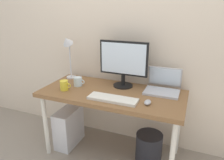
{
  "coord_description": "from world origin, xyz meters",
  "views": [
    {
      "loc": [
        0.7,
        -1.74,
        1.49
      ],
      "look_at": [
        0.0,
        0.0,
        0.82
      ],
      "focal_mm": 33.92,
      "sensor_mm": 36.0,
      "label": 1
    }
  ],
  "objects_px": {
    "laptop": "(163,86)",
    "computer_tower": "(69,127)",
    "desk_lamp": "(68,48)",
    "glass_cup": "(78,82)",
    "desk": "(112,98)",
    "monitor": "(123,62)",
    "wastebasket": "(149,147)",
    "keyboard": "(113,99)",
    "mouse": "(148,102)",
    "coffee_mug": "(64,85)"
  },
  "relations": [
    {
      "from": "laptop",
      "to": "computer_tower",
      "type": "bearing_deg",
      "value": -166.44
    },
    {
      "from": "desk_lamp",
      "to": "glass_cup",
      "type": "xyz_separation_m",
      "value": [
        0.2,
        -0.16,
        -0.31
      ]
    },
    {
      "from": "desk",
      "to": "desk_lamp",
      "type": "relative_size",
      "value": 2.79
    },
    {
      "from": "monitor",
      "to": "wastebasket",
      "type": "relative_size",
      "value": 1.63
    },
    {
      "from": "monitor",
      "to": "keyboard",
      "type": "xyz_separation_m",
      "value": [
        0.03,
        -0.35,
        -0.25
      ]
    },
    {
      "from": "mouse",
      "to": "coffee_mug",
      "type": "xyz_separation_m",
      "value": [
        -0.82,
        0.01,
        0.03
      ]
    },
    {
      "from": "coffee_mug",
      "to": "computer_tower",
      "type": "height_order",
      "value": "coffee_mug"
    },
    {
      "from": "desk_lamp",
      "to": "glass_cup",
      "type": "relative_size",
      "value": 4.06
    },
    {
      "from": "computer_tower",
      "to": "glass_cup",
      "type": "bearing_deg",
      "value": 22.04
    },
    {
      "from": "mouse",
      "to": "laptop",
      "type": "bearing_deg",
      "value": 78.39
    },
    {
      "from": "monitor",
      "to": "computer_tower",
      "type": "relative_size",
      "value": 1.16
    },
    {
      "from": "wastebasket",
      "to": "coffee_mug",
      "type": "bearing_deg",
      "value": -168.89
    },
    {
      "from": "monitor",
      "to": "coffee_mug",
      "type": "distance_m",
      "value": 0.62
    },
    {
      "from": "coffee_mug",
      "to": "glass_cup",
      "type": "height_order",
      "value": "coffee_mug"
    },
    {
      "from": "laptop",
      "to": "mouse",
      "type": "bearing_deg",
      "value": -101.61
    },
    {
      "from": "desk",
      "to": "mouse",
      "type": "bearing_deg",
      "value": -19.92
    },
    {
      "from": "laptop",
      "to": "keyboard",
      "type": "xyz_separation_m",
      "value": [
        -0.37,
        -0.37,
        -0.04
      ]
    },
    {
      "from": "desk",
      "to": "computer_tower",
      "type": "relative_size",
      "value": 3.27
    },
    {
      "from": "desk_lamp",
      "to": "laptop",
      "type": "bearing_deg",
      "value": 1.11
    },
    {
      "from": "glass_cup",
      "to": "keyboard",
      "type": "bearing_deg",
      "value": -22.8
    },
    {
      "from": "desk",
      "to": "keyboard",
      "type": "height_order",
      "value": "keyboard"
    },
    {
      "from": "monitor",
      "to": "mouse",
      "type": "bearing_deg",
      "value": -44.0
    },
    {
      "from": "laptop",
      "to": "desk_lamp",
      "type": "distance_m",
      "value": 1.07
    },
    {
      "from": "glass_cup",
      "to": "wastebasket",
      "type": "distance_m",
      "value": 0.97
    },
    {
      "from": "desk",
      "to": "keyboard",
      "type": "distance_m",
      "value": 0.2
    },
    {
      "from": "desk",
      "to": "desk_lamp",
      "type": "distance_m",
      "value": 0.74
    },
    {
      "from": "laptop",
      "to": "glass_cup",
      "type": "height_order",
      "value": "laptop"
    },
    {
      "from": "glass_cup",
      "to": "coffee_mug",
      "type": "bearing_deg",
      "value": -112.4
    },
    {
      "from": "coffee_mug",
      "to": "wastebasket",
      "type": "bearing_deg",
      "value": 11.11
    },
    {
      "from": "wastebasket",
      "to": "monitor",
      "type": "bearing_deg",
      "value": 156.0
    },
    {
      "from": "laptop",
      "to": "mouse",
      "type": "xyz_separation_m",
      "value": [
        -0.07,
        -0.34,
        -0.04
      ]
    },
    {
      "from": "desk_lamp",
      "to": "computer_tower",
      "type": "bearing_deg",
      "value": -69.11
    },
    {
      "from": "desk",
      "to": "keyboard",
      "type": "bearing_deg",
      "value": -66.11
    },
    {
      "from": "monitor",
      "to": "coffee_mug",
      "type": "xyz_separation_m",
      "value": [
        -0.5,
        -0.31,
        -0.21
      ]
    },
    {
      "from": "laptop",
      "to": "coffee_mug",
      "type": "relative_size",
      "value": 2.8
    },
    {
      "from": "computer_tower",
      "to": "keyboard",
      "type": "bearing_deg",
      "value": -13.93
    },
    {
      "from": "coffee_mug",
      "to": "glass_cup",
      "type": "distance_m",
      "value": 0.16
    },
    {
      "from": "mouse",
      "to": "glass_cup",
      "type": "bearing_deg",
      "value": 168.31
    },
    {
      "from": "mouse",
      "to": "computer_tower",
      "type": "relative_size",
      "value": 0.21
    },
    {
      "from": "laptop",
      "to": "coffee_mug",
      "type": "height_order",
      "value": "laptop"
    },
    {
      "from": "keyboard",
      "to": "mouse",
      "type": "height_order",
      "value": "mouse"
    },
    {
      "from": "laptop",
      "to": "coffee_mug",
      "type": "bearing_deg",
      "value": -159.57
    },
    {
      "from": "laptop",
      "to": "desk_lamp",
      "type": "relative_size",
      "value": 0.65
    },
    {
      "from": "desk_lamp",
      "to": "keyboard",
      "type": "height_order",
      "value": "desk_lamp"
    },
    {
      "from": "laptop",
      "to": "computer_tower",
      "type": "relative_size",
      "value": 0.76
    },
    {
      "from": "monitor",
      "to": "mouse",
      "type": "relative_size",
      "value": 5.43
    },
    {
      "from": "keyboard",
      "to": "glass_cup",
      "type": "xyz_separation_m",
      "value": [
        -0.46,
        0.19,
        0.03
      ]
    },
    {
      "from": "desk_lamp",
      "to": "keyboard",
      "type": "xyz_separation_m",
      "value": [
        0.66,
        -0.35,
        -0.34
      ]
    },
    {
      "from": "mouse",
      "to": "computer_tower",
      "type": "height_order",
      "value": "mouse"
    },
    {
      "from": "computer_tower",
      "to": "wastebasket",
      "type": "xyz_separation_m",
      "value": [
        0.89,
        0.06,
        -0.06
      ]
    }
  ]
}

